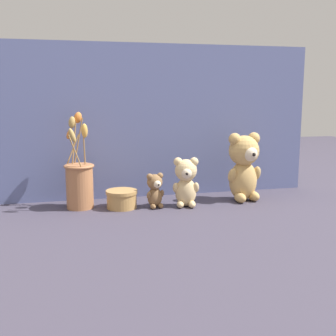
# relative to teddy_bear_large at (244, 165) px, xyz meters

# --- Properties ---
(ground_plane) EXTENTS (4.00, 4.00, 0.00)m
(ground_plane) POSITION_rel_teddy_bear_large_xyz_m (-0.28, -0.02, -0.13)
(ground_plane) COLOR #3D3847
(backdrop_wall) EXTENTS (1.17, 0.02, 0.56)m
(backdrop_wall) POSITION_rel_teddy_bear_large_xyz_m (-0.28, 0.15, 0.15)
(backdrop_wall) COLOR slate
(backdrop_wall) RESTS_ON ground
(teddy_bear_large) EXTENTS (0.13, 0.12, 0.24)m
(teddy_bear_large) POSITION_rel_teddy_bear_large_xyz_m (0.00, 0.00, 0.00)
(teddy_bear_large) COLOR tan
(teddy_bear_large) RESTS_ON ground
(teddy_bear_medium) EXTENTS (0.09, 0.09, 0.17)m
(teddy_bear_medium) POSITION_rel_teddy_bear_large_xyz_m (-0.22, -0.03, -0.04)
(teddy_bear_medium) COLOR #DBBC84
(teddy_bear_medium) RESTS_ON ground
(teddy_bear_small) EXTENTS (0.07, 0.06, 0.12)m
(teddy_bear_small) POSITION_rel_teddy_bear_large_xyz_m (-0.33, -0.03, -0.07)
(teddy_bear_small) COLOR olive
(teddy_bear_small) RESTS_ON ground
(flower_vase) EXTENTS (0.10, 0.14, 0.32)m
(flower_vase) POSITION_rel_teddy_bear_large_xyz_m (-0.58, 0.03, -0.03)
(flower_vase) COLOR #AD7047
(flower_vase) RESTS_ON ground
(decorative_tin_tall) EXTENTS (0.11, 0.11, 0.06)m
(decorative_tin_tall) POSITION_rel_teddy_bear_large_xyz_m (-0.44, -0.00, -0.10)
(decorative_tin_tall) COLOR tan
(decorative_tin_tall) RESTS_ON ground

